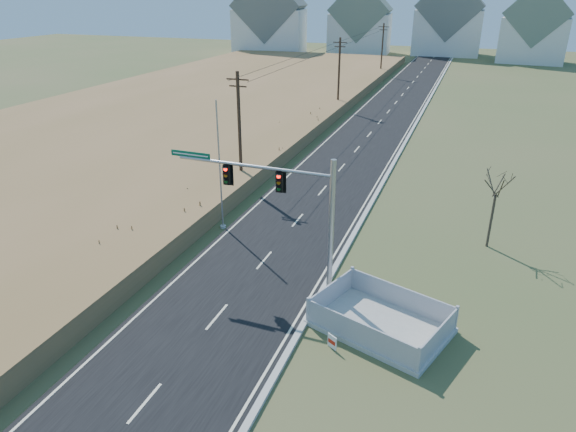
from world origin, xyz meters
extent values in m
plane|color=#435629|center=(0.00, 0.00, 0.00)|extent=(260.00, 260.00, 0.00)
cube|color=black|center=(0.00, 50.00, 0.03)|extent=(8.00, 180.00, 0.06)
cube|color=#B2AFA8|center=(4.15, 50.00, 0.09)|extent=(0.30, 180.00, 0.18)
cube|color=#976D44|center=(-24.00, 40.00, 0.65)|extent=(38.00, 110.00, 1.30)
cylinder|color=#422D1E|center=(-6.50, 15.00, 4.50)|extent=(0.26, 0.26, 9.00)
cube|color=#422D1E|center=(-6.50, 15.00, 8.40)|extent=(1.80, 0.10, 0.10)
cube|color=#422D1E|center=(-6.50, 15.00, 7.90)|extent=(1.40, 0.10, 0.10)
cylinder|color=#422D1E|center=(-6.50, 45.00, 4.50)|extent=(0.26, 0.26, 9.00)
cube|color=#422D1E|center=(-6.50, 45.00, 8.40)|extent=(1.80, 0.10, 0.10)
cube|color=#422D1E|center=(-6.50, 45.00, 7.90)|extent=(1.40, 0.10, 0.10)
cylinder|color=#422D1E|center=(-6.50, 75.00, 4.50)|extent=(0.26, 0.26, 9.00)
cube|color=#422D1E|center=(-6.50, 75.00, 8.40)|extent=(1.80, 0.10, 0.10)
cube|color=#422D1E|center=(-6.50, 75.00, 7.90)|extent=(1.40, 0.10, 0.10)
cube|color=white|center=(-38.00, 100.00, 5.00)|extent=(17.38, 13.12, 10.00)
cube|color=slate|center=(-38.00, 100.00, 10.90)|extent=(17.69, 13.38, 16.29)
cube|color=white|center=(-18.00, 108.00, 4.50)|extent=(14.66, 10.95, 9.00)
cube|color=slate|center=(-18.00, 108.00, 9.90)|extent=(14.93, 11.17, 14.26)
cube|color=white|center=(2.00, 112.00, 5.00)|extent=(15.00, 10.00, 10.00)
cube|color=slate|center=(2.00, 112.00, 10.90)|extent=(15.27, 10.20, 15.27)
cube|color=white|center=(20.00, 104.00, 4.50)|extent=(13.87, 10.31, 9.00)
cube|color=slate|center=(20.00, 104.00, 9.90)|extent=(14.12, 10.51, 13.24)
cylinder|color=#9EA0A5|center=(4.50, 1.92, 0.10)|extent=(0.63, 0.63, 0.21)
cylinder|color=#9EA0A5|center=(4.50, 1.92, 3.66)|extent=(0.27, 0.27, 7.32)
cylinder|color=#9EA0A5|center=(0.32, 2.02, 6.48)|extent=(8.36, 0.38, 0.17)
cube|color=black|center=(1.78, 1.99, 5.85)|extent=(0.35, 0.29, 1.05)
cube|color=black|center=(-1.14, 2.06, 5.85)|extent=(0.35, 0.29, 1.05)
cube|color=#055739|center=(-3.23, 2.11, 6.69)|extent=(2.30, 0.10, 0.31)
cube|color=#B7B5AD|center=(7.57, -0.12, 0.11)|extent=(6.94, 5.79, 0.23)
cube|color=#B2B1B7|center=(6.95, -1.89, 0.79)|extent=(5.34, 1.94, 1.13)
cube|color=#B2B1B7|center=(8.19, 1.65, 0.79)|extent=(5.34, 1.94, 1.13)
cube|color=#B2B1B7|center=(4.91, 0.81, 0.79)|extent=(1.32, 3.57, 1.13)
cube|color=#B2B1B7|center=(10.23, -1.06, 0.79)|extent=(1.32, 3.57, 1.13)
cube|color=white|center=(5.85, -2.32, 0.35)|extent=(0.48, 0.32, 0.66)
cube|color=red|center=(5.83, -2.35, 0.35)|extent=(0.38, 0.24, 0.19)
cylinder|color=#B7B5AD|center=(-4.31, 7.28, 0.08)|extent=(0.38, 0.38, 0.17)
cylinder|color=#9EA0A5|center=(-4.31, 7.28, 4.24)|extent=(0.11, 0.11, 8.48)
cylinder|color=#4C3F33|center=(12.22, 10.45, 1.71)|extent=(0.16, 0.16, 3.43)
camera|label=1|loc=(10.29, -20.25, 14.61)|focal=32.00mm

